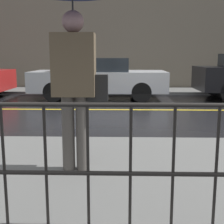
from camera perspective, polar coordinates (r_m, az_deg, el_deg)
ground_plane at (r=8.43m, az=6.53°, el=0.39°), size 80.00×80.00×0.00m
sidewalk_near at (r=3.84m, az=12.65°, el=-11.05°), size 28.00×2.98×0.11m
sidewalk_far at (r=12.56m, az=4.93°, el=3.89°), size 28.00×1.82×0.11m
lane_marking at (r=8.43m, az=6.53°, el=0.42°), size 25.20×0.12×0.01m
building_storefront at (r=13.64m, az=4.87°, el=17.09°), size 28.00×0.30×6.14m
railing_foreground at (r=2.48m, az=18.68°, el=-6.92°), size 12.00×0.04×0.98m
pedestrian at (r=3.56m, az=-7.08°, el=16.64°), size 1.05×1.05×2.23m
car_silver at (r=10.58m, az=-2.64°, el=6.30°), size 4.46×1.90×1.36m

